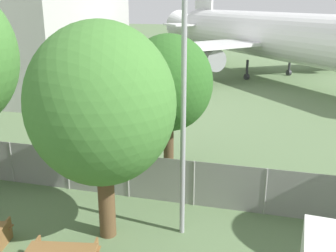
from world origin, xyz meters
The scene contains 5 objects.
perimeter_fence centered at (0.00, 10.05, 0.88)m, with size 56.07×0.07×1.75m.
airplane centered at (2.86, 35.87, 3.99)m, with size 29.39×33.44×12.68m.
tree_left_of_cabin centered at (-2.29, 7.44, 4.34)m, with size 4.39×4.39×6.78m.
tree_far_right centered at (-1.69, 12.87, 3.92)m, with size 3.71×3.71×5.98m.
light_mast centered at (-0.01, 8.20, 5.33)m, with size 0.44×0.44×8.86m.
Camera 1 is at (2.42, -2.75, 7.25)m, focal length 42.00 mm.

